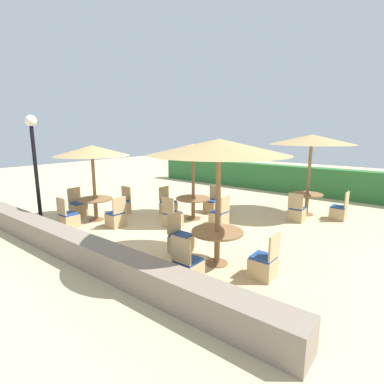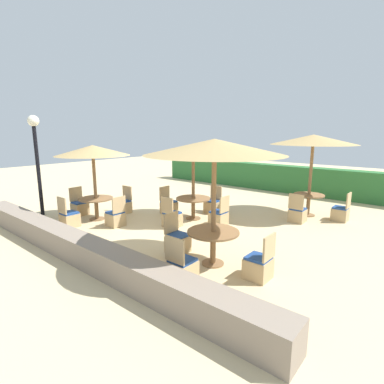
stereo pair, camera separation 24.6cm
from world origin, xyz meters
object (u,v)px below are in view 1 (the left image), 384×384
Objects in this scene: patio_chair_center_south at (172,218)px; patio_chair_front_left_south at (69,219)px; parasol_front_right at (219,147)px; patio_chair_back_right_south at (297,213)px; parasol_front_left at (92,151)px; patio_chair_center_north at (212,205)px; patio_chair_back_right_east at (339,212)px; patio_chair_center_east at (219,217)px; round_table_front_right at (217,238)px; patio_chair_front_right_east at (264,265)px; parasol_center at (193,150)px; parasol_back_right at (312,140)px; patio_chair_front_left_north at (122,206)px; round_table_back_right at (307,199)px; patio_chair_front_left_west at (78,208)px; patio_chair_front_left_east at (116,218)px; patio_chair_center_west at (168,206)px; patio_chair_front_right_west at (180,242)px; round_table_center at (193,202)px; lamp_post at (33,146)px; patio_chair_front_right_south at (188,268)px; round_table_front_left at (95,203)px.

patio_chair_center_south and patio_chair_front_left_south have the same top height.
parasol_front_right is 3.09× the size of patio_chair_back_right_south.
parasol_front_left reaches higher than patio_chair_center_south.
patio_chair_center_north and patio_chair_back_right_east have the same top height.
round_table_front_right is at bearing -148.10° from patio_chair_center_east.
parasol_center reaches higher than patio_chair_front_right_east.
patio_chair_back_right_south is at bearing -42.05° from patio_chair_center_east.
patio_chair_front_left_north is at bearing -143.30° from parasol_back_right.
patio_chair_front_left_south is (-5.87, -0.70, 0.00)m from patio_chair_front_right_east.
parasol_front_left is (-5.10, -4.84, 1.65)m from round_table_back_right.
parasol_back_right reaches higher than patio_chair_center_east.
patio_chair_front_left_west is at bearing 177.39° from round_table_front_right.
patio_chair_front_right_east is 4.86m from patio_chair_front_left_east.
patio_chair_front_right_west is at bearing 47.46° from patio_chair_center_west.
patio_chair_center_east is at bearing 89.48° from patio_chair_center_west.
patio_chair_back_right_south is at bearing 86.39° from round_table_front_right.
round_table_center is 0.46× the size of parasol_front_left.
patio_chair_center_west is 1.59m from patio_chair_front_left_north.
patio_chair_center_north is 3.39m from patio_chair_front_left_east.
round_table_back_right is at bearing 45.61° from parasol_center.
parasol_center is (-1.45, 2.35, 1.99)m from patio_chair_front_right_west.
patio_chair_center_east is at bearing 41.29° from patio_chair_front_left_south.
patio_chair_center_east is at bearing 28.59° from lamp_post.
patio_chair_center_east is at bearing -120.68° from parasol_back_right.
patio_chair_center_east is 0.39× the size of parasol_front_left.
patio_chair_center_south is 3.53m from patio_chair_front_left_west.
round_table_back_right is (0.26, 5.14, -1.93)m from parasol_front_right.
parasol_back_right is at bearing 48.94° from patio_chair_front_left_south.
patio_chair_back_right_east and patio_chair_front_left_east have the same top height.
patio_chair_front_right_south and patio_chair_back_right_south have the same top height.
patio_chair_front_left_south is (-5.06, -5.81, -0.30)m from round_table_back_right.
patio_chair_back_right_east is (1.02, 0.04, -0.30)m from round_table_back_right.
round_table_front_left is at bearing 89.12° from patio_chair_front_left_north.
patio_chair_front_right_south is 0.38× the size of parasol_center.
patio_chair_front_right_east and patio_chair_front_left_west have the same top height.
parasol_front_left is at bearing -157.38° from patio_chair_center_south.
parasol_front_right reaches higher than round_table_front_right.
round_table_front_left is 1.15× the size of patio_chair_front_left_west.
patio_chair_center_east is 0.93× the size of round_table_back_right.
patio_chair_center_south is 2.08m from patio_chair_center_north.
patio_chair_front_right_south is at bearing -108.54° from patio_chair_front_left_east.
patio_chair_front_left_south is (-5.06, -4.83, 0.00)m from patio_chair_back_right_south.
parasol_front_left is (-3.41, -2.00, 1.95)m from patio_chair_center_east.
round_table_front_right is at bearing 164.36° from patio_chair_front_left_north.
round_table_center is at bearing 87.23° from patio_chair_center_east.
patio_chair_front_right_east is 4.24m from round_table_center.
patio_chair_center_north is 3.94m from parasol_back_right.
patio_chair_center_east is (1.02, 1.00, 0.00)m from patio_chair_center_south.
parasol_center is at bearing -32.32° from patio_chair_front_left_east.
patio_chair_back_right_east reaches higher than round_table_front_right.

